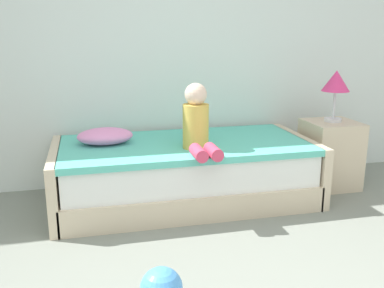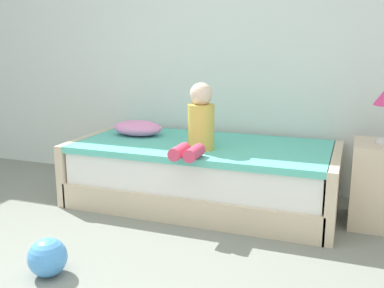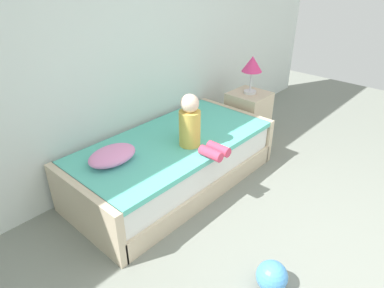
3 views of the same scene
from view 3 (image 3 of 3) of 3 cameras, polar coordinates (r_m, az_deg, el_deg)
name	(u,v)px [view 3 (image 3 of 3)]	position (r m, az deg, el deg)	size (l,w,h in m)	color
wall_rear	(109,33)	(3.30, -13.83, 17.63)	(7.20, 0.10, 2.90)	silver
bed	(174,162)	(3.41, -3.11, -3.09)	(2.11, 1.00, 0.50)	beige
nightstand	(248,116)	(4.34, 9.35, 4.72)	(0.44, 0.44, 0.60)	beige
table_lamp	(252,66)	(4.12, 10.06, 12.80)	(0.24, 0.24, 0.45)	silver
child_figure	(194,126)	(3.08, 0.28, 2.96)	(0.20, 0.51, 0.50)	gold
pillow	(112,155)	(2.98, -13.23, -1.89)	(0.44, 0.30, 0.13)	#EA8CC6
toy_ball	(272,276)	(2.59, 13.26, -20.78)	(0.22, 0.22, 0.22)	#4C99E5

